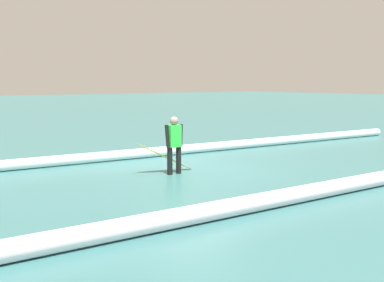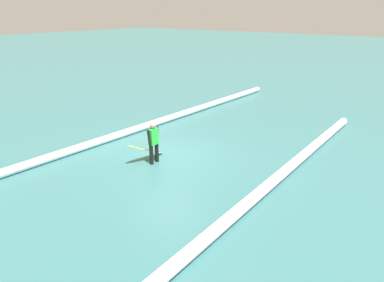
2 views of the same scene
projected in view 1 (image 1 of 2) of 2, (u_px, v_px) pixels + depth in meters
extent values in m
plane|color=#336A6C|center=(197.00, 170.00, 14.47)|extent=(143.74, 143.74, 0.00)
cylinder|color=black|center=(170.00, 161.00, 13.69)|extent=(0.14, 0.14, 0.71)
cylinder|color=black|center=(179.00, 160.00, 13.86)|extent=(0.14, 0.14, 0.71)
cube|color=#2DD83F|center=(174.00, 136.00, 13.70)|extent=(0.34, 0.20, 0.57)
sphere|color=#9E796C|center=(174.00, 121.00, 13.65)|extent=(0.22, 0.22, 0.22)
cylinder|color=black|center=(167.00, 137.00, 13.57)|extent=(0.09, 0.17, 0.60)
cylinder|color=black|center=(181.00, 135.00, 13.83)|extent=(0.09, 0.12, 0.60)
ellipsoid|color=yellow|center=(165.00, 157.00, 14.09)|extent=(1.68, 0.43, 0.84)
ellipsoid|color=black|center=(165.00, 157.00, 14.08)|extent=(1.34, 0.22, 0.68)
cylinder|color=white|center=(111.00, 156.00, 16.03)|extent=(25.87, 1.57, 0.30)
cylinder|color=white|center=(310.00, 192.00, 10.79)|extent=(16.47, 0.44, 0.33)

